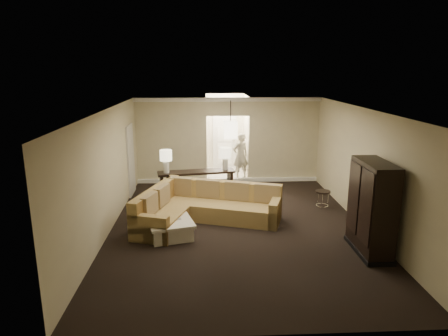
{
  "coord_description": "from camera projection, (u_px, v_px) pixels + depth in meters",
  "views": [
    {
      "loc": [
        -0.78,
        -8.9,
        3.7
      ],
      "look_at": [
        -0.27,
        1.2,
        1.17
      ],
      "focal_mm": 32.0,
      "sensor_mm": 36.0,
      "label": 1
    }
  ],
  "objects": [
    {
      "name": "pendant_light",
      "position": [
        231.0,
        130.0,
        11.7
      ],
      "size": [
        0.38,
        0.38,
        1.09
      ],
      "color": "black",
      "rests_on": "ceiling"
    },
    {
      "name": "sectional_sofa",
      "position": [
        201.0,
        208.0,
        9.82
      ],
      "size": [
        3.64,
        2.61,
        0.92
      ],
      "rotation": [
        0.0,
        0.0,
        -0.32
      ],
      "color": "brown",
      "rests_on": "ground"
    },
    {
      "name": "wall_front",
      "position": [
        263.0,
        245.0,
        5.35
      ],
      "size": [
        6.0,
        0.04,
        2.8
      ],
      "primitive_type": "cube",
      "color": "beige",
      "rests_on": "ground"
    },
    {
      "name": "wall_back",
      "position": [
        228.0,
        140.0,
        13.1
      ],
      "size": [
        6.0,
        0.04,
        2.8
      ],
      "primitive_type": "cube",
      "color": "beige",
      "rests_on": "ground"
    },
    {
      "name": "wall_left",
      "position": [
        107.0,
        172.0,
        9.08
      ],
      "size": [
        0.04,
        8.0,
        2.8
      ],
      "primitive_type": "cube",
      "color": "beige",
      "rests_on": "ground"
    },
    {
      "name": "wall_right",
      "position": [
        365.0,
        169.0,
        9.37
      ],
      "size": [
        0.04,
        8.0,
        2.8
      ],
      "primitive_type": "cube",
      "color": "beige",
      "rests_on": "ground"
    },
    {
      "name": "ground",
      "position": [
        238.0,
        227.0,
        9.56
      ],
      "size": [
        8.0,
        8.0,
        0.0
      ],
      "primitive_type": "plane",
      "color": "black",
      "rests_on": "ground"
    },
    {
      "name": "baseboard",
      "position": [
        228.0,
        180.0,
        13.38
      ],
      "size": [
        6.0,
        0.1,
        0.12
      ],
      "primitive_type": "cube",
      "color": "white",
      "rests_on": "ground"
    },
    {
      "name": "drink_table",
      "position": [
        323.0,
        196.0,
        10.76
      ],
      "size": [
        0.4,
        0.4,
        0.5
      ],
      "rotation": [
        0.0,
        0.0,
        0.17
      ],
      "color": "black",
      "rests_on": "ground"
    },
    {
      "name": "console_table",
      "position": [
        196.0,
        183.0,
        11.49
      ],
      "size": [
        2.24,
        0.85,
        0.85
      ],
      "rotation": [
        0.0,
        0.0,
        0.17
      ],
      "color": "black",
      "rests_on": "ground"
    },
    {
      "name": "person",
      "position": [
        241.0,
        154.0,
        13.54
      ],
      "size": [
        0.75,
        0.65,
        1.76
      ],
      "primitive_type": "imported",
      "rotation": [
        0.0,
        0.0,
        3.57
      ],
      "color": "beige",
      "rests_on": "ground"
    },
    {
      "name": "armoire",
      "position": [
        372.0,
        210.0,
        8.07
      ],
      "size": [
        0.57,
        1.33,
        1.92
      ],
      "color": "black",
      "rests_on": "ground"
    },
    {
      "name": "crown_molding",
      "position": [
        228.0,
        100.0,
        12.73
      ],
      "size": [
        6.0,
        0.1,
        0.12
      ],
      "primitive_type": "cube",
      "color": "white",
      "rests_on": "wall_back"
    },
    {
      "name": "ceiling",
      "position": [
        239.0,
        110.0,
        8.88
      ],
      "size": [
        6.0,
        8.0,
        0.02
      ],
      "primitive_type": "cube",
      "color": "silver",
      "rests_on": "wall_back"
    },
    {
      "name": "table_lamp_left",
      "position": [
        166.0,
        158.0,
        11.13
      ],
      "size": [
        0.34,
        0.34,
        0.65
      ],
      "color": "silver",
      "rests_on": "console_table"
    },
    {
      "name": "table_lamp_right",
      "position": [
        225.0,
        155.0,
        11.48
      ],
      "size": [
        0.34,
        0.34,
        0.65
      ],
      "color": "silver",
      "rests_on": "console_table"
    },
    {
      "name": "foyer",
      "position": [
        226.0,
        137.0,
        14.42
      ],
      "size": [
        1.44,
        2.02,
        2.8
      ],
      "color": "silver",
      "rests_on": "ground"
    },
    {
      "name": "side_door",
      "position": [
        131.0,
        160.0,
        11.88
      ],
      "size": [
        0.05,
        0.9,
        2.1
      ],
      "primitive_type": "cube",
      "color": "silver",
      "rests_on": "ground"
    },
    {
      "name": "coffee_table",
      "position": [
        171.0,
        229.0,
        8.98
      ],
      "size": [
        1.19,
        1.19,
        0.41
      ],
      "rotation": [
        0.0,
        0.0,
        0.27
      ],
      "color": "white",
      "rests_on": "ground"
    }
  ]
}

